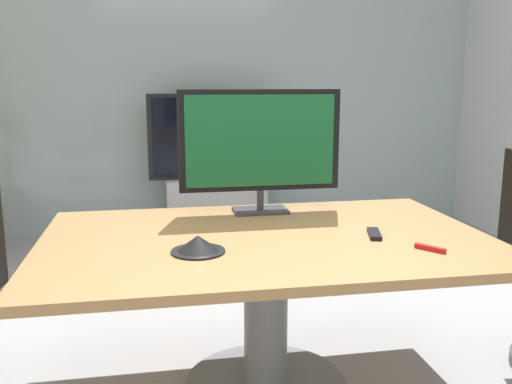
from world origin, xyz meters
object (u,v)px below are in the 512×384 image
at_px(tv_monitor, 260,144).
at_px(remote_control, 374,234).
at_px(conference_phone, 198,245).
at_px(conference_table, 266,273).
at_px(wall_display_unit, 216,190).

relative_size(tv_monitor, remote_control, 4.94).
bearing_deg(conference_phone, conference_table, 30.77).
relative_size(conference_phone, remote_control, 1.29).
bearing_deg(remote_control, tv_monitor, 142.76).
bearing_deg(conference_table, conference_phone, -149.23).
height_order(conference_phone, remote_control, conference_phone).
xyz_separation_m(tv_monitor, wall_display_unit, (0.00, 2.18, -0.66)).
relative_size(tv_monitor, conference_phone, 3.82).
bearing_deg(wall_display_unit, conference_phone, -97.67).
xyz_separation_m(wall_display_unit, remote_control, (0.41, -2.73, 0.31)).
distance_m(wall_display_unit, conference_phone, 2.88).
bearing_deg(conference_phone, tv_monitor, 59.98).
bearing_deg(wall_display_unit, remote_control, -81.46).
height_order(conference_table, remote_control, remote_control).
distance_m(tv_monitor, conference_phone, 0.82).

